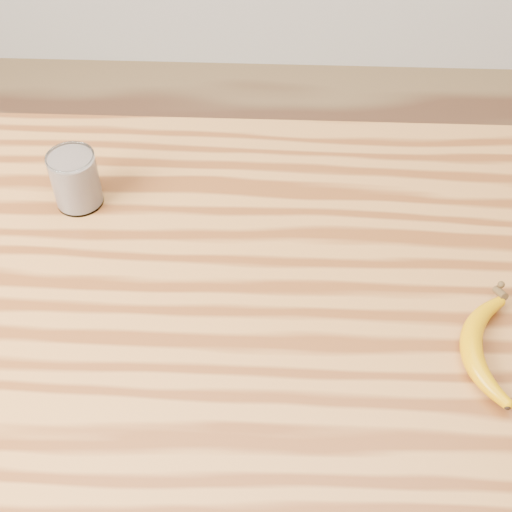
{
  "coord_description": "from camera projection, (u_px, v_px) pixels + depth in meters",
  "views": [
    {
      "loc": [
        0.01,
        -0.68,
        1.7
      ],
      "look_at": [
        -0.01,
        0.03,
        0.93
      ],
      "focal_mm": 50.0,
      "sensor_mm": 36.0,
      "label": 1
    }
  ],
  "objects": [
    {
      "name": "banana",
      "position": [
        470.0,
        345.0,
        0.96
      ],
      "size": [
        0.12,
        0.26,
        0.03
      ],
      "primitive_type": null,
      "rotation": [
        0.0,
        0.0,
        -0.13
      ],
      "color": "#C88800",
      "rests_on": "table"
    },
    {
      "name": "table",
      "position": [
        264.0,
        336.0,
        1.15
      ],
      "size": [
        1.2,
        0.8,
        0.9
      ],
      "color": "#AE6F34",
      "rests_on": "ground"
    },
    {
      "name": "smoothie_glass",
      "position": [
        75.0,
        180.0,
        1.14
      ],
      "size": [
        0.08,
        0.08,
        0.1
      ],
      "color": "white",
      "rests_on": "table"
    }
  ]
}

